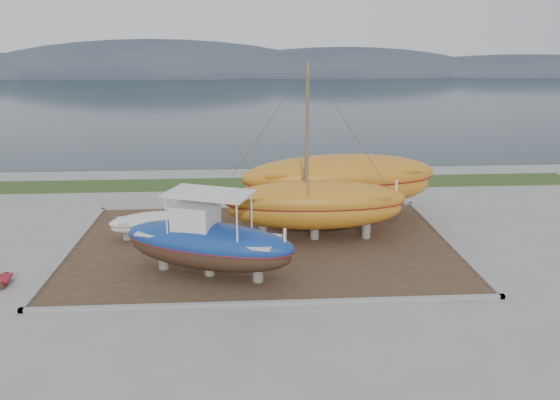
{
  "coord_description": "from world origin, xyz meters",
  "views": [
    {
      "loc": [
        -0.69,
        -20.7,
        9.78
      ],
      "look_at": [
        0.84,
        4.0,
        2.3
      ],
      "focal_mm": 35.0,
      "sensor_mm": 36.0,
      "label": 1
    }
  ],
  "objects_px": {
    "blue_caique": "(208,234)",
    "white_dinghy": "(151,225)",
    "orange_sailboat": "(316,155)",
    "orange_bare_hull": "(339,188)"
  },
  "relations": [
    {
      "from": "white_dinghy",
      "to": "orange_bare_hull",
      "type": "height_order",
      "value": "orange_bare_hull"
    },
    {
      "from": "white_dinghy",
      "to": "orange_bare_hull",
      "type": "xyz_separation_m",
      "value": [
        9.88,
        2.18,
        1.14
      ]
    },
    {
      "from": "orange_sailboat",
      "to": "orange_bare_hull",
      "type": "distance_m",
      "value": 4.27
    },
    {
      "from": "blue_caique",
      "to": "orange_sailboat",
      "type": "relative_size",
      "value": 0.84
    },
    {
      "from": "white_dinghy",
      "to": "orange_sailboat",
      "type": "relative_size",
      "value": 0.45
    },
    {
      "from": "orange_sailboat",
      "to": "white_dinghy",
      "type": "bearing_deg",
      "value": 175.49
    },
    {
      "from": "blue_caique",
      "to": "orange_sailboat",
      "type": "distance_m",
      "value": 6.82
    },
    {
      "from": "blue_caique",
      "to": "white_dinghy",
      "type": "bearing_deg",
      "value": 144.84
    },
    {
      "from": "blue_caique",
      "to": "white_dinghy",
      "type": "distance_m",
      "value": 5.91
    },
    {
      "from": "blue_caique",
      "to": "white_dinghy",
      "type": "relative_size",
      "value": 1.87
    }
  ]
}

